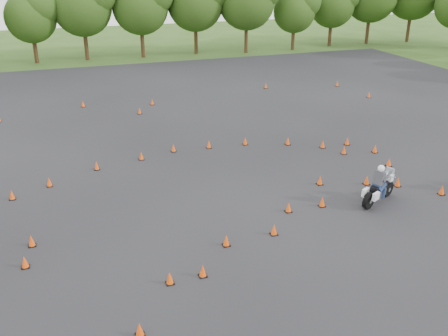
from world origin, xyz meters
TOP-DOWN VIEW (x-y plane):
  - ground at (0.00, 0.00)m, footprint 140.00×140.00m
  - asphalt_pad at (0.00, 6.00)m, footprint 62.00×62.00m
  - treeline at (4.39, 34.96)m, footprint 87.00×32.54m
  - traffic_cones at (-0.03, 5.11)m, footprint 33.39×33.17m
  - rider_grey at (6.39, 0.47)m, footprint 2.62×1.84m

SIDE VIEW (x-z plane):
  - ground at x=0.00m, z-range 0.00..0.00m
  - asphalt_pad at x=0.00m, z-range 0.01..0.01m
  - traffic_cones at x=-0.03m, z-range 0.01..0.46m
  - rider_grey at x=6.39m, z-range 0.00..1.97m
  - treeline at x=4.39m, z-range -0.84..10.26m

